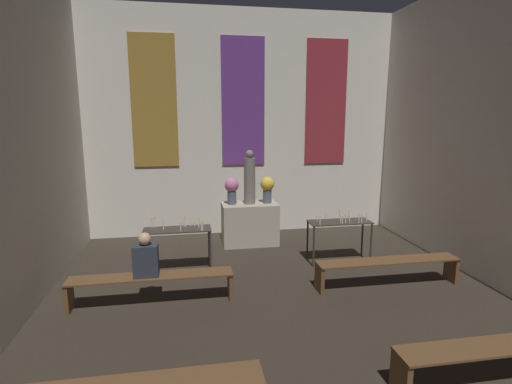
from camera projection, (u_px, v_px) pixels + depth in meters
name	position (u px, v px, depth m)	size (l,w,h in m)	color
wall_back	(243.00, 123.00, 9.29)	(7.34, 0.16, 5.14)	silver
altar	(250.00, 224.00, 8.73)	(1.20, 0.68, 0.90)	#ADA38E
statue	(250.00, 179.00, 8.55)	(0.24, 0.24, 1.16)	slate
flower_vase_left	(232.00, 188.00, 8.52)	(0.30, 0.30, 0.57)	#4C5666
flower_vase_right	(267.00, 187.00, 8.65)	(0.30, 0.30, 0.57)	#4C5666
candle_rack_left	(178.00, 235.00, 7.11)	(1.19, 0.45, 0.99)	#332D28
candle_rack_right	(340.00, 227.00, 7.62)	(1.19, 0.45, 0.99)	#332D28
pew_second_right	(505.00, 354.00, 4.14)	(2.40, 0.36, 0.46)	brown
pew_back_left	(152.00, 283.00, 5.91)	(2.40, 0.36, 0.46)	brown
pew_back_right	(388.00, 266.00, 6.55)	(2.40, 0.36, 0.46)	brown
person_seated	(146.00, 258.00, 5.83)	(0.36, 0.24, 0.66)	#282D38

